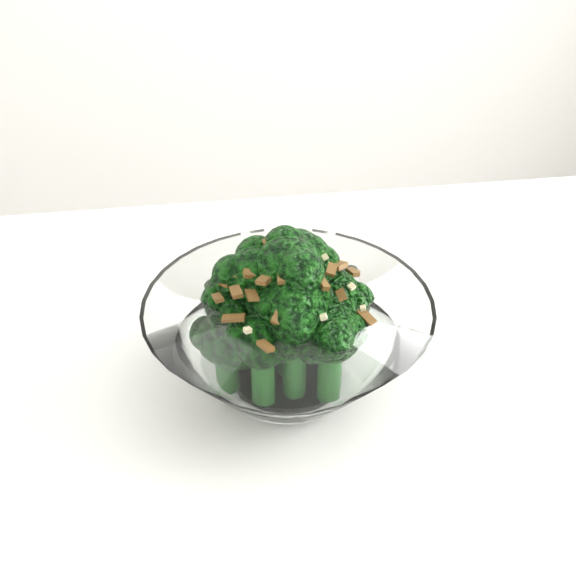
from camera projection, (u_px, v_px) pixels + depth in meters
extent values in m
cube|color=white|center=(418.00, 515.00, 0.40)|extent=(1.23, 0.85, 0.04)
cylinder|color=white|center=(288.00, 378.00, 0.46)|extent=(0.08, 0.08, 0.01)
cylinder|color=#175315|center=(288.00, 330.00, 0.44)|extent=(0.02, 0.02, 0.07)
sphere|color=#114A0D|center=(288.00, 270.00, 0.41)|extent=(0.05, 0.05, 0.05)
cylinder|color=#175315|center=(301.00, 316.00, 0.46)|extent=(0.02, 0.02, 0.07)
sphere|color=#114A0D|center=(302.00, 263.00, 0.43)|extent=(0.04, 0.04, 0.04)
cylinder|color=#175315|center=(261.00, 330.00, 0.44)|extent=(0.02, 0.02, 0.07)
sphere|color=#114A0D|center=(259.00, 278.00, 0.42)|extent=(0.04, 0.04, 0.04)
cylinder|color=#175315|center=(294.00, 357.00, 0.42)|extent=(0.02, 0.02, 0.06)
sphere|color=#114A0D|center=(295.00, 307.00, 0.40)|extent=(0.04, 0.04, 0.04)
cylinder|color=#175315|center=(331.00, 338.00, 0.45)|extent=(0.02, 0.02, 0.05)
sphere|color=#114A0D|center=(333.00, 297.00, 0.43)|extent=(0.04, 0.04, 0.04)
cylinder|color=#175315|center=(242.00, 338.00, 0.45)|extent=(0.02, 0.02, 0.05)
sphere|color=#114A0D|center=(239.00, 299.00, 0.43)|extent=(0.04, 0.04, 0.04)
cylinder|color=#175315|center=(329.00, 372.00, 0.42)|extent=(0.02, 0.02, 0.05)
sphere|color=#114A0D|center=(331.00, 333.00, 0.41)|extent=(0.04, 0.04, 0.04)
cylinder|color=#175315|center=(263.00, 377.00, 0.42)|extent=(0.02, 0.02, 0.04)
sphere|color=#114A0D|center=(262.00, 340.00, 0.40)|extent=(0.04, 0.04, 0.04)
cylinder|color=#175315|center=(333.00, 321.00, 0.48)|extent=(0.02, 0.02, 0.04)
sphere|color=#114A0D|center=(335.00, 292.00, 0.46)|extent=(0.04, 0.04, 0.04)
cylinder|color=#175315|center=(227.00, 369.00, 0.43)|extent=(0.02, 0.02, 0.04)
sphere|color=#114A0D|center=(225.00, 338.00, 0.42)|extent=(0.04, 0.04, 0.04)
cylinder|color=#175315|center=(284.00, 315.00, 0.48)|extent=(0.02, 0.02, 0.04)
sphere|color=#114A0D|center=(283.00, 285.00, 0.46)|extent=(0.04, 0.04, 0.04)
cylinder|color=#175315|center=(240.00, 330.00, 0.46)|extent=(0.02, 0.02, 0.05)
sphere|color=#114A0D|center=(238.00, 292.00, 0.44)|extent=(0.04, 0.04, 0.04)
cylinder|color=#175315|center=(263.00, 344.00, 0.45)|extent=(0.02, 0.02, 0.04)
sphere|color=#114A0D|center=(262.00, 308.00, 0.43)|extent=(0.04, 0.04, 0.04)
cube|color=olive|center=(279.00, 249.00, 0.42)|extent=(0.01, 0.01, 0.01)
cube|color=olive|center=(280.00, 315.00, 0.38)|extent=(0.01, 0.01, 0.01)
cube|color=olive|center=(242.00, 262.00, 0.43)|extent=(0.01, 0.01, 0.01)
cube|color=olive|center=(282.00, 276.00, 0.39)|extent=(0.01, 0.01, 0.01)
cube|color=olive|center=(264.00, 248.00, 0.41)|extent=(0.02, 0.01, 0.00)
cube|color=olive|center=(366.00, 317.00, 0.41)|extent=(0.01, 0.01, 0.01)
cube|color=olive|center=(266.00, 346.00, 0.38)|extent=(0.01, 0.01, 0.01)
cube|color=olive|center=(269.00, 245.00, 0.41)|extent=(0.01, 0.01, 0.01)
cube|color=olive|center=(236.00, 292.00, 0.39)|extent=(0.01, 0.01, 0.00)
cube|color=olive|center=(339.00, 266.00, 0.42)|extent=(0.01, 0.01, 0.01)
cube|color=olive|center=(297.00, 322.00, 0.38)|extent=(0.01, 0.01, 0.01)
cube|color=olive|center=(242.00, 274.00, 0.41)|extent=(0.01, 0.01, 0.01)
cube|color=olive|center=(304.00, 245.00, 0.43)|extent=(0.01, 0.01, 0.01)
cube|color=olive|center=(332.00, 270.00, 0.41)|extent=(0.01, 0.01, 0.01)
cube|color=olive|center=(272.00, 245.00, 0.44)|extent=(0.01, 0.01, 0.01)
cube|color=olive|center=(270.00, 250.00, 0.43)|extent=(0.01, 0.01, 0.01)
cube|color=olive|center=(250.00, 263.00, 0.40)|extent=(0.01, 0.01, 0.01)
cube|color=olive|center=(309.00, 248.00, 0.44)|extent=(0.01, 0.01, 0.00)
cube|color=olive|center=(353.00, 272.00, 0.43)|extent=(0.01, 0.01, 0.01)
cube|color=olive|center=(304.00, 253.00, 0.46)|extent=(0.01, 0.01, 0.01)
cube|color=olive|center=(218.00, 298.00, 0.41)|extent=(0.01, 0.01, 0.01)
cube|color=olive|center=(228.00, 280.00, 0.41)|extent=(0.01, 0.02, 0.00)
cube|color=olive|center=(265.00, 279.00, 0.39)|extent=(0.01, 0.01, 0.00)
cube|color=olive|center=(274.00, 244.00, 0.41)|extent=(0.01, 0.01, 0.01)
cube|color=olive|center=(294.00, 242.00, 0.41)|extent=(0.01, 0.01, 0.01)
cube|color=olive|center=(321.00, 284.00, 0.40)|extent=(0.01, 0.01, 0.01)
cube|color=olive|center=(291.00, 291.00, 0.39)|extent=(0.01, 0.01, 0.01)
cube|color=olive|center=(355.00, 273.00, 0.44)|extent=(0.01, 0.01, 0.01)
cube|color=olive|center=(252.00, 295.00, 0.39)|extent=(0.01, 0.01, 0.01)
cube|color=olive|center=(322.00, 282.00, 0.39)|extent=(0.01, 0.01, 0.01)
cube|color=olive|center=(252.00, 274.00, 0.40)|extent=(0.01, 0.01, 0.01)
cube|color=olive|center=(341.00, 295.00, 0.40)|extent=(0.01, 0.01, 0.01)
cube|color=olive|center=(233.00, 318.00, 0.39)|extent=(0.02, 0.01, 0.00)
cube|color=olive|center=(328.00, 256.00, 0.43)|extent=(0.01, 0.01, 0.01)
cube|color=beige|center=(323.00, 317.00, 0.38)|extent=(0.01, 0.01, 0.00)
cube|color=beige|center=(325.00, 257.00, 0.41)|extent=(0.00, 0.00, 0.00)
cube|color=beige|center=(288.00, 246.00, 0.44)|extent=(0.01, 0.01, 0.00)
cube|color=beige|center=(296.00, 249.00, 0.46)|extent=(0.01, 0.01, 0.00)
cube|color=beige|center=(251.00, 260.00, 0.42)|extent=(0.00, 0.00, 0.00)
cube|color=beige|center=(282.00, 244.00, 0.43)|extent=(0.01, 0.01, 0.00)
cube|color=beige|center=(236.00, 265.00, 0.43)|extent=(0.01, 0.01, 0.01)
cube|color=beige|center=(313.00, 269.00, 0.40)|extent=(0.01, 0.01, 0.00)
cube|color=beige|center=(342.00, 263.00, 0.43)|extent=(0.01, 0.01, 0.00)
cube|color=beige|center=(296.00, 331.00, 0.38)|extent=(0.01, 0.01, 0.01)
cube|color=beige|center=(285.00, 251.00, 0.46)|extent=(0.01, 0.01, 0.00)
cube|color=beige|center=(363.00, 308.00, 0.41)|extent=(0.00, 0.00, 0.00)
cube|color=beige|center=(248.00, 330.00, 0.38)|extent=(0.01, 0.01, 0.00)
cube|color=beige|center=(264.00, 259.00, 0.40)|extent=(0.00, 0.00, 0.00)
cube|color=beige|center=(352.00, 287.00, 0.41)|extent=(0.01, 0.01, 0.00)
cube|color=beige|center=(273.00, 248.00, 0.41)|extent=(0.01, 0.01, 0.01)
cube|color=beige|center=(299.00, 249.00, 0.40)|extent=(0.01, 0.01, 0.00)
cube|color=beige|center=(345.00, 266.00, 0.43)|extent=(0.00, 0.00, 0.00)
cube|color=beige|center=(289.00, 257.00, 0.39)|extent=(0.01, 0.01, 0.01)
cube|color=beige|center=(289.00, 289.00, 0.39)|extent=(0.00, 0.00, 0.00)
cube|color=beige|center=(278.00, 242.00, 0.42)|extent=(0.00, 0.01, 0.00)
cube|color=beige|center=(280.00, 266.00, 0.39)|extent=(0.00, 0.00, 0.00)
cube|color=beige|center=(240.00, 294.00, 0.40)|extent=(0.01, 0.01, 0.00)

